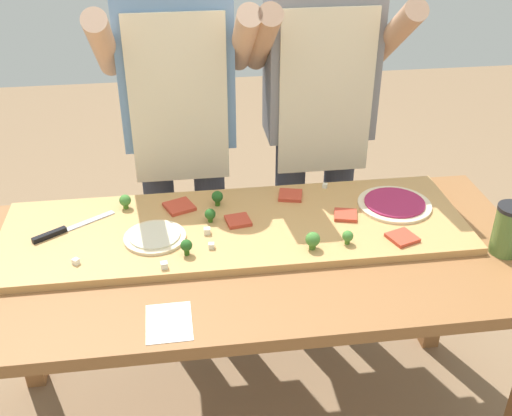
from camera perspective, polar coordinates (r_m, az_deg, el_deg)
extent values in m
cube|color=brown|center=(2.47, -21.09, -8.75)|extent=(0.07, 0.07, 0.74)
cube|color=brown|center=(2.59, 16.75, -5.83)|extent=(0.07, 0.07, 0.74)
cube|color=brown|center=(1.89, -0.65, -4.62)|extent=(1.76, 0.79, 0.04)
cube|color=tan|center=(1.98, -1.89, -1.84)|extent=(1.48, 0.48, 0.02)
cube|color=#B7BABF|center=(2.05, -15.16, -1.16)|extent=(0.15, 0.11, 0.00)
cube|color=black|center=(2.01, -18.66, -2.39)|extent=(0.10, 0.08, 0.02)
cylinder|color=beige|center=(2.12, 12.75, 0.33)|extent=(0.25, 0.25, 0.01)
cylinder|color=#9E234C|center=(2.12, 12.78, 0.51)|extent=(0.20, 0.20, 0.01)
cylinder|color=beige|center=(1.92, -9.39, -2.71)|extent=(0.19, 0.19, 0.01)
cylinder|color=beige|center=(1.92, -9.41, -2.51)|extent=(0.16, 0.16, 0.01)
cube|color=#BC3D28|center=(2.07, -7.16, 0.14)|extent=(0.11, 0.11, 0.01)
cube|color=#BC3D28|center=(2.12, 3.22, 1.19)|extent=(0.10, 0.10, 0.01)
cube|color=#BC3D28|center=(1.94, 13.46, -2.70)|extent=(0.10, 0.10, 0.01)
cube|color=#BC3D28|center=(1.98, -1.68, -1.19)|extent=(0.09, 0.09, 0.01)
cube|color=#BC3D28|center=(2.03, 8.33, -0.66)|extent=(0.09, 0.09, 0.01)
cylinder|color=#487A23|center=(1.85, 5.27, -3.55)|extent=(0.02, 0.02, 0.02)
sphere|color=#427F33|center=(1.84, 5.30, -2.91)|extent=(0.04, 0.04, 0.04)
cylinder|color=#2C5915|center=(1.83, -6.46, -4.06)|extent=(0.02, 0.02, 0.02)
sphere|color=#23561E|center=(1.82, -6.50, -3.47)|extent=(0.04, 0.04, 0.04)
cylinder|color=#487A23|center=(2.10, -12.02, 0.18)|extent=(0.02, 0.02, 0.02)
sphere|color=#427F33|center=(2.09, -12.09, 0.70)|extent=(0.04, 0.04, 0.04)
cylinder|color=#487A23|center=(1.89, 8.49, -3.09)|extent=(0.02, 0.02, 0.02)
sphere|color=#427F33|center=(1.88, 8.54, -2.59)|extent=(0.03, 0.03, 0.03)
cylinder|color=#2C5915|center=(1.98, -4.27, -1.07)|extent=(0.02, 0.02, 0.02)
sphere|color=#23561E|center=(1.97, -4.29, -0.57)|extent=(0.04, 0.04, 0.04)
cylinder|color=#2C5915|center=(2.07, -3.60, 0.50)|extent=(0.02, 0.02, 0.02)
sphere|color=#23561E|center=(2.06, -3.62, 1.08)|extent=(0.04, 0.04, 0.04)
cube|color=silver|center=(2.19, 6.43, 2.08)|extent=(0.02, 0.02, 0.02)
cube|color=silver|center=(1.85, -4.16, -3.61)|extent=(0.02, 0.02, 0.02)
cube|color=silver|center=(1.92, -4.57, -2.15)|extent=(0.02, 0.02, 0.02)
cube|color=silver|center=(1.78, -8.54, -5.30)|extent=(0.02, 0.02, 0.02)
cube|color=white|center=(1.86, -16.42, -4.79)|extent=(0.02, 0.02, 0.02)
cylinder|color=#517033|center=(1.99, 22.44, -2.03)|extent=(0.09, 0.09, 0.15)
cube|color=white|center=(1.64, -8.11, -10.49)|extent=(0.12, 0.16, 0.00)
cylinder|color=#333847|center=(2.55, -8.62, -3.10)|extent=(0.12, 0.12, 0.90)
cylinder|color=#333847|center=(2.56, -4.14, -2.79)|extent=(0.12, 0.12, 0.90)
cube|color=#6689B2|center=(2.24, -7.45, 12.74)|extent=(0.40, 0.20, 0.55)
cube|color=beige|center=(2.16, -7.23, 9.81)|extent=(0.34, 0.01, 0.60)
cylinder|color=tan|center=(2.12, -14.01, 14.53)|extent=(0.08, 0.39, 0.31)
cylinder|color=tan|center=(2.12, -1.17, 15.40)|extent=(0.08, 0.39, 0.31)
cylinder|color=#333847|center=(2.59, 3.04, -2.25)|extent=(0.12, 0.12, 0.90)
cylinder|color=#333847|center=(2.63, 7.33, -1.92)|extent=(0.12, 0.12, 0.90)
cube|color=gray|center=(2.30, 6.06, 13.31)|extent=(0.40, 0.20, 0.55)
cube|color=beige|center=(2.23, 6.58, 10.46)|extent=(0.34, 0.01, 0.60)
cylinder|color=tan|center=(2.13, 0.62, 15.47)|extent=(0.08, 0.39, 0.31)
cylinder|color=tan|center=(2.24, 12.77, 15.51)|extent=(0.08, 0.39, 0.31)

